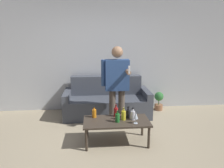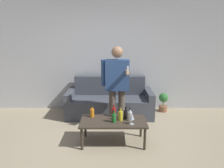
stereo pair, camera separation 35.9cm
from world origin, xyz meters
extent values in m
plane|color=tan|center=(0.00, 0.00, 0.00)|extent=(16.00, 16.00, 0.00)
cube|color=silver|center=(0.00, 2.26, 1.35)|extent=(8.00, 0.06, 2.70)
cube|color=#474C56|center=(0.11, 1.60, 0.22)|extent=(1.67, 0.62, 0.43)
cube|color=#474C56|center=(0.11, 2.03, 0.44)|extent=(1.67, 0.24, 0.88)
cube|color=#474C56|center=(-0.79, 1.72, 0.30)|extent=(0.14, 0.86, 0.59)
cube|color=#474C56|center=(1.02, 1.72, 0.30)|extent=(0.14, 0.86, 0.59)
cube|color=#3D3328|center=(0.19, 0.40, 0.40)|extent=(1.12, 0.58, 0.03)
cylinder|color=#3D3328|center=(-0.32, 0.16, 0.19)|extent=(0.04, 0.04, 0.38)
cylinder|color=#3D3328|center=(0.70, 0.16, 0.19)|extent=(0.04, 0.04, 0.38)
cylinder|color=#3D3328|center=(-0.32, 0.63, 0.19)|extent=(0.04, 0.04, 0.38)
cylinder|color=#3D3328|center=(0.70, 0.63, 0.19)|extent=(0.04, 0.04, 0.38)
cylinder|color=#B21E1E|center=(0.20, 0.59, 0.49)|extent=(0.08, 0.08, 0.15)
cylinder|color=#B21E1E|center=(0.20, 0.59, 0.59)|extent=(0.03, 0.03, 0.06)
cylinder|color=black|center=(0.20, 0.59, 0.62)|extent=(0.03, 0.03, 0.01)
cylinder|color=silver|center=(0.48, 0.41, 0.49)|extent=(0.08, 0.08, 0.15)
cylinder|color=silver|center=(0.48, 0.41, 0.59)|extent=(0.03, 0.03, 0.06)
cylinder|color=black|center=(0.48, 0.41, 0.62)|extent=(0.03, 0.03, 0.01)
cylinder|color=black|center=(0.41, 0.51, 0.48)|extent=(0.07, 0.07, 0.15)
cylinder|color=black|center=(0.41, 0.51, 0.58)|extent=(0.03, 0.03, 0.06)
cylinder|color=black|center=(0.41, 0.51, 0.61)|extent=(0.03, 0.03, 0.01)
cylinder|color=orange|center=(-0.19, 0.57, 0.48)|extent=(0.08, 0.08, 0.14)
cylinder|color=orange|center=(-0.19, 0.57, 0.58)|extent=(0.03, 0.03, 0.06)
cylinder|color=black|center=(-0.19, 0.57, 0.60)|extent=(0.03, 0.03, 0.01)
cylinder|color=yellow|center=(0.31, 0.41, 0.49)|extent=(0.08, 0.08, 0.16)
cylinder|color=yellow|center=(0.31, 0.41, 0.60)|extent=(0.03, 0.03, 0.06)
cylinder|color=black|center=(0.31, 0.41, 0.62)|extent=(0.03, 0.03, 0.01)
cylinder|color=#23752D|center=(0.20, 0.33, 0.48)|extent=(0.08, 0.08, 0.14)
cylinder|color=#23752D|center=(0.20, 0.33, 0.58)|extent=(0.03, 0.03, 0.06)
cylinder|color=black|center=(0.20, 0.33, 0.61)|extent=(0.03, 0.03, 0.01)
cylinder|color=silver|center=(0.49, 0.24, 0.41)|extent=(0.07, 0.07, 0.01)
cylinder|color=silver|center=(0.49, 0.24, 0.46)|extent=(0.01, 0.01, 0.08)
cone|color=silver|center=(0.49, 0.24, 0.55)|extent=(0.07, 0.07, 0.11)
cylinder|color=brown|center=(0.18, 1.02, 0.40)|extent=(0.13, 0.13, 0.79)
cylinder|color=brown|center=(0.36, 1.02, 0.40)|extent=(0.13, 0.13, 0.79)
cube|color=#2D4C84|center=(0.27, 1.02, 1.09)|extent=(0.46, 0.20, 0.59)
sphere|color=#9E7556|center=(0.27, 1.02, 1.52)|extent=(0.22, 0.22, 0.22)
cylinder|color=#2D4C84|center=(0.00, 1.02, 1.13)|extent=(0.08, 0.08, 0.50)
cylinder|color=#9E7556|center=(0.45, 0.88, 1.18)|extent=(0.08, 0.28, 0.08)
cube|color=white|center=(0.45, 0.71, 1.24)|extent=(0.03, 0.03, 0.14)
cylinder|color=#936042|center=(1.42, 1.98, 0.07)|extent=(0.20, 0.20, 0.14)
cylinder|color=#476B38|center=(1.42, 1.98, 0.21)|extent=(0.02, 0.02, 0.13)
sphere|color=#337A38|center=(1.42, 1.98, 0.35)|extent=(0.22, 0.22, 0.22)
camera|label=1|loc=(-0.19, -3.08, 1.86)|focal=35.00mm
camera|label=2|loc=(0.17, -3.10, 1.86)|focal=35.00mm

